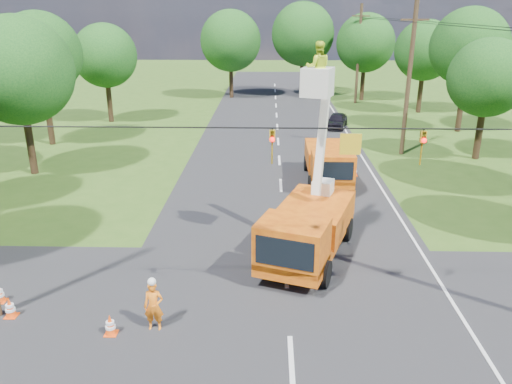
{
  "coord_description": "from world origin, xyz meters",
  "views": [
    {
      "loc": [
        -0.69,
        -11.66,
        9.4
      ],
      "look_at": [
        -1.19,
        6.89,
        2.6
      ],
      "focal_mm": 35.0,
      "sensor_mm": 36.0,
      "label": 1
    }
  ],
  "objects_px": {
    "ground_worker": "(154,306)",
    "tree_far_b": "(303,34)",
    "tree_right_c": "(488,78)",
    "tree_far_a": "(230,41)",
    "traffic_cone_2": "(305,228)",
    "pole_right_far": "(359,54)",
    "second_truck": "(329,162)",
    "tree_left_f": "(105,56)",
    "bucket_truck": "(309,217)",
    "tree_right_d": "(469,47)",
    "distant_car": "(337,121)",
    "traffic_cone_5": "(10,308)",
    "traffic_cone_7": "(354,170)",
    "pole_right_mid": "(409,79)",
    "traffic_cone_3": "(344,201)",
    "traffic_cone_4": "(110,325)",
    "tree_left_d": "(19,71)",
    "tree_left_e": "(40,54)",
    "tree_right_e": "(425,50)",
    "tree_far_c": "(365,43)"
  },
  "relations": [
    {
      "from": "bucket_truck",
      "to": "pole_right_far",
      "type": "distance_m",
      "value": 36.63
    },
    {
      "from": "distant_car",
      "to": "traffic_cone_5",
      "type": "bearing_deg",
      "value": -100.43
    },
    {
      "from": "distant_car",
      "to": "pole_right_far",
      "type": "height_order",
      "value": "pole_right_far"
    },
    {
      "from": "second_truck",
      "to": "pole_right_mid",
      "type": "relative_size",
      "value": 0.62
    },
    {
      "from": "traffic_cone_4",
      "to": "traffic_cone_7",
      "type": "xyz_separation_m",
      "value": [
        9.92,
        15.83,
        0.0
      ]
    },
    {
      "from": "pole_right_mid",
      "to": "tree_right_d",
      "type": "bearing_deg",
      "value": 48.01
    },
    {
      "from": "traffic_cone_4",
      "to": "ground_worker",
      "type": "bearing_deg",
      "value": 13.78
    },
    {
      "from": "traffic_cone_4",
      "to": "pole_right_far",
      "type": "bearing_deg",
      "value": 71.13
    },
    {
      "from": "tree_right_c",
      "to": "tree_far_a",
      "type": "xyz_separation_m",
      "value": [
        -18.2,
        24.0,
        0.88
      ]
    },
    {
      "from": "traffic_cone_7",
      "to": "tree_far_c",
      "type": "height_order",
      "value": "tree_far_c"
    },
    {
      "from": "traffic_cone_3",
      "to": "tree_far_c",
      "type": "relative_size",
      "value": 0.08
    },
    {
      "from": "traffic_cone_2",
      "to": "pole_right_far",
      "type": "height_order",
      "value": "pole_right_far"
    },
    {
      "from": "tree_right_e",
      "to": "tree_far_b",
      "type": "xyz_separation_m",
      "value": [
        -10.8,
        10.0,
        1.0
      ]
    },
    {
      "from": "tree_left_d",
      "to": "tree_far_a",
      "type": "distance_m",
      "value": 29.73
    },
    {
      "from": "tree_right_c",
      "to": "ground_worker",
      "type": "bearing_deg",
      "value": -131.59
    },
    {
      "from": "traffic_cone_4",
      "to": "tree_right_c",
      "type": "relative_size",
      "value": 0.09
    },
    {
      "from": "tree_right_d",
      "to": "tree_far_b",
      "type": "xyz_separation_m",
      "value": [
        -11.8,
        18.0,
        0.13
      ]
    },
    {
      "from": "traffic_cone_7",
      "to": "tree_right_c",
      "type": "height_order",
      "value": "tree_right_c"
    },
    {
      "from": "second_truck",
      "to": "tree_far_b",
      "type": "height_order",
      "value": "tree_far_b"
    },
    {
      "from": "ground_worker",
      "to": "traffic_cone_2",
      "type": "relative_size",
      "value": 2.36
    },
    {
      "from": "ground_worker",
      "to": "traffic_cone_3",
      "type": "distance_m",
      "value": 12.71
    },
    {
      "from": "pole_right_far",
      "to": "ground_worker",
      "type": "bearing_deg",
      "value": -107.36
    },
    {
      "from": "traffic_cone_4",
      "to": "tree_left_f",
      "type": "xyz_separation_m",
      "value": [
        -9.32,
        30.91,
        5.33
      ]
    },
    {
      "from": "tree_right_e",
      "to": "second_truck",
      "type": "bearing_deg",
      "value": -117.52
    },
    {
      "from": "distant_car",
      "to": "pole_right_mid",
      "type": "bearing_deg",
      "value": -50.11
    },
    {
      "from": "traffic_cone_5",
      "to": "traffic_cone_7",
      "type": "distance_m",
      "value": 20.14
    },
    {
      "from": "tree_right_c",
      "to": "tree_right_d",
      "type": "height_order",
      "value": "tree_right_d"
    },
    {
      "from": "bucket_truck",
      "to": "traffic_cone_4",
      "type": "bearing_deg",
      "value": -121.31
    },
    {
      "from": "traffic_cone_3",
      "to": "tree_left_e",
      "type": "distance_m",
      "value": 24.12
    },
    {
      "from": "tree_far_a",
      "to": "tree_right_e",
      "type": "bearing_deg",
      "value": -23.05
    },
    {
      "from": "ground_worker",
      "to": "tree_left_f",
      "type": "bearing_deg",
      "value": 108.84
    },
    {
      "from": "second_truck",
      "to": "traffic_cone_2",
      "type": "height_order",
      "value": "second_truck"
    },
    {
      "from": "distant_car",
      "to": "tree_far_c",
      "type": "height_order",
      "value": "tree_far_c"
    },
    {
      "from": "tree_left_f",
      "to": "bucket_truck",
      "type": "bearing_deg",
      "value": -58.57
    },
    {
      "from": "ground_worker",
      "to": "traffic_cone_5",
      "type": "bearing_deg",
      "value": 173.51
    },
    {
      "from": "traffic_cone_3",
      "to": "traffic_cone_4",
      "type": "distance_m",
      "value": 13.74
    },
    {
      "from": "pole_right_far",
      "to": "tree_right_c",
      "type": "height_order",
      "value": "pole_right_far"
    },
    {
      "from": "second_truck",
      "to": "tree_left_f",
      "type": "relative_size",
      "value": 0.73
    },
    {
      "from": "tree_left_e",
      "to": "tree_right_e",
      "type": "xyz_separation_m",
      "value": [
        30.6,
        13.0,
        -0.68
      ]
    },
    {
      "from": "distant_car",
      "to": "pole_right_far",
      "type": "relative_size",
      "value": 0.37
    },
    {
      "from": "traffic_cone_3",
      "to": "traffic_cone_4",
      "type": "relative_size",
      "value": 1.0
    },
    {
      "from": "traffic_cone_3",
      "to": "tree_far_a",
      "type": "height_order",
      "value": "tree_far_a"
    },
    {
      "from": "bucket_truck",
      "to": "pole_right_mid",
      "type": "bearing_deg",
      "value": 83.34
    },
    {
      "from": "second_truck",
      "to": "tree_right_c",
      "type": "height_order",
      "value": "tree_right_c"
    },
    {
      "from": "ground_worker",
      "to": "tree_left_d",
      "type": "relative_size",
      "value": 0.18
    },
    {
      "from": "ground_worker",
      "to": "tree_far_b",
      "type": "relative_size",
      "value": 0.16
    },
    {
      "from": "tree_far_b",
      "to": "tree_right_c",
      "type": "bearing_deg",
      "value": -68.58
    },
    {
      "from": "tree_left_d",
      "to": "tree_left_e",
      "type": "bearing_deg",
      "value": 104.42
    },
    {
      "from": "traffic_cone_3",
      "to": "bucket_truck",
      "type": "bearing_deg",
      "value": -111.96
    },
    {
      "from": "traffic_cone_2",
      "to": "tree_far_b",
      "type": "xyz_separation_m",
      "value": [
        2.08,
        38.51,
        6.45
      ]
    }
  ]
}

